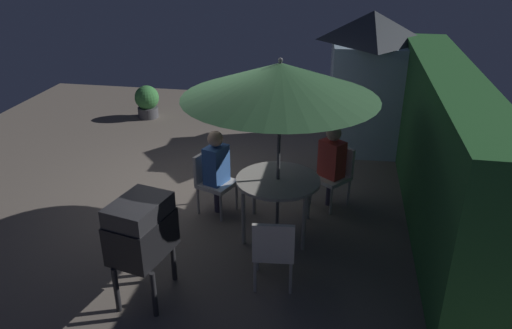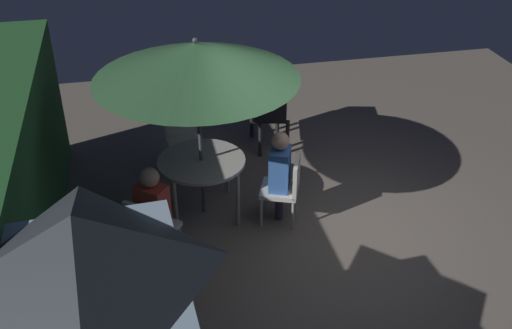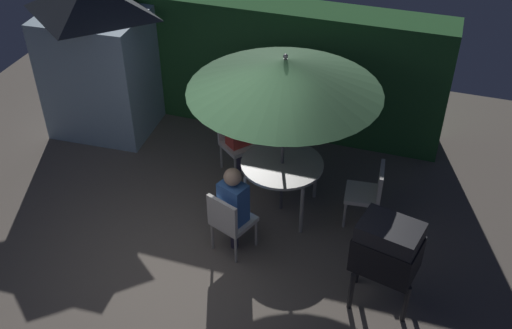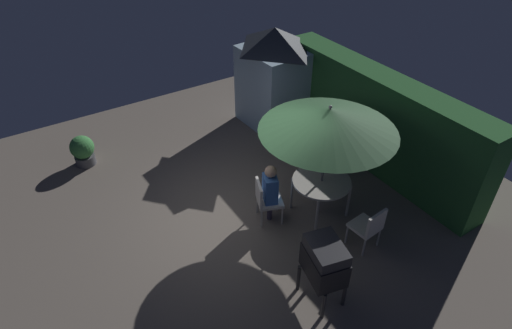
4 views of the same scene
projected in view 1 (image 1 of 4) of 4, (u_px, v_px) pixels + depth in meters
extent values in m
plane|color=#6B6056|center=(197.00, 195.00, 7.72)|extent=(11.00, 11.00, 0.00)
cube|color=#28602D|center=(441.00, 149.00, 6.72)|extent=(5.55, 0.70, 2.10)
cube|color=#9EBCD1|center=(366.00, 95.00, 9.18)|extent=(1.62, 1.41, 1.98)
pyramid|color=#33383D|center=(373.00, 26.00, 8.65)|extent=(1.72, 1.50, 0.52)
cube|color=gray|center=(402.00, 107.00, 9.20)|extent=(0.65, 0.06, 1.55)
cylinder|color=#B2ADA3|center=(278.00, 180.00, 6.47)|extent=(1.11, 1.11, 0.04)
cylinder|color=gray|center=(254.00, 191.00, 7.04)|extent=(0.05, 0.05, 0.75)
cylinder|color=gray|center=(243.00, 219.00, 6.35)|extent=(0.05, 0.05, 0.75)
cylinder|color=gray|center=(309.00, 195.00, 6.92)|extent=(0.05, 0.05, 0.75)
cylinder|color=gray|center=(304.00, 224.00, 6.23)|extent=(0.05, 0.05, 0.75)
cylinder|color=#4C4C51|center=(279.00, 153.00, 6.30)|extent=(0.04, 0.04, 2.33)
cone|color=#2D5633|center=(280.00, 80.00, 5.90)|extent=(2.43, 2.43, 0.43)
sphere|color=#4C4C51|center=(281.00, 60.00, 5.80)|extent=(0.06, 0.06, 0.06)
cube|color=black|center=(142.00, 236.00, 5.26)|extent=(0.80, 0.65, 0.45)
cube|color=#2B2B2E|center=(139.00, 210.00, 5.13)|extent=(0.76, 0.61, 0.20)
cylinder|color=#262628|center=(139.00, 256.00, 5.78)|extent=(0.06, 0.06, 0.55)
cylinder|color=#262628|center=(117.00, 290.00, 5.23)|extent=(0.06, 0.06, 0.55)
cylinder|color=#262628|center=(173.00, 260.00, 5.72)|extent=(0.06, 0.06, 0.55)
cylinder|color=#262628|center=(154.00, 295.00, 5.16)|extent=(0.06, 0.06, 0.55)
cube|color=silver|center=(331.00, 178.00, 7.25)|extent=(0.65, 0.65, 0.06)
cube|color=silver|center=(341.00, 160.00, 7.29)|extent=(0.32, 0.39, 0.45)
cylinder|color=#AFABA3|center=(349.00, 192.00, 7.33)|extent=(0.04, 0.04, 0.45)
cylinder|color=#AFABA3|center=(328.00, 183.00, 7.61)|extent=(0.04, 0.04, 0.45)
cylinder|color=#AFABA3|center=(331.00, 200.00, 7.09)|extent=(0.04, 0.04, 0.45)
cylinder|color=#AFABA3|center=(311.00, 191.00, 7.36)|extent=(0.04, 0.04, 0.45)
cube|color=silver|center=(217.00, 184.00, 7.07)|extent=(0.60, 0.60, 0.06)
cube|color=silver|center=(205.00, 167.00, 7.08)|extent=(0.45, 0.21, 0.45)
cylinder|color=#AFABA3|center=(214.00, 189.00, 7.42)|extent=(0.04, 0.04, 0.45)
cylinder|color=#AFABA3|center=(198.00, 200.00, 7.11)|extent=(0.04, 0.04, 0.45)
cylinder|color=#AFABA3|center=(237.00, 196.00, 7.23)|extent=(0.04, 0.04, 0.45)
cylinder|color=#AFABA3|center=(221.00, 207.00, 6.92)|extent=(0.04, 0.04, 0.45)
cube|color=silver|center=(274.00, 249.00, 5.61)|extent=(0.50, 0.50, 0.06)
cube|color=silver|center=(273.00, 243.00, 5.32)|extent=(0.09, 0.46, 0.45)
cylinder|color=#AFABA3|center=(255.00, 275.00, 5.54)|extent=(0.04, 0.04, 0.45)
cylinder|color=#AFABA3|center=(291.00, 277.00, 5.51)|extent=(0.04, 0.04, 0.45)
cylinder|color=#AFABA3|center=(258.00, 254.00, 5.90)|extent=(0.04, 0.04, 0.45)
cylinder|color=#AFABA3|center=(291.00, 256.00, 5.87)|extent=(0.04, 0.04, 0.45)
cylinder|color=#4C4C51|center=(148.00, 112.00, 10.95)|extent=(0.44, 0.44, 0.23)
sphere|color=#3D8442|center=(147.00, 98.00, 10.81)|extent=(0.53, 0.53, 0.53)
cube|color=#CC3D33|center=(332.00, 159.00, 7.13)|extent=(0.40, 0.42, 0.55)
sphere|color=tan|center=(334.00, 133.00, 6.96)|extent=(0.22, 0.22, 0.22)
cylinder|color=#383347|center=(330.00, 190.00, 7.34)|extent=(0.10, 0.10, 0.48)
cube|color=#3866B2|center=(216.00, 165.00, 6.94)|extent=(0.40, 0.35, 0.55)
sphere|color=tan|center=(215.00, 139.00, 6.78)|extent=(0.22, 0.22, 0.22)
cylinder|color=#383347|center=(217.00, 197.00, 7.16)|extent=(0.10, 0.10, 0.48)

